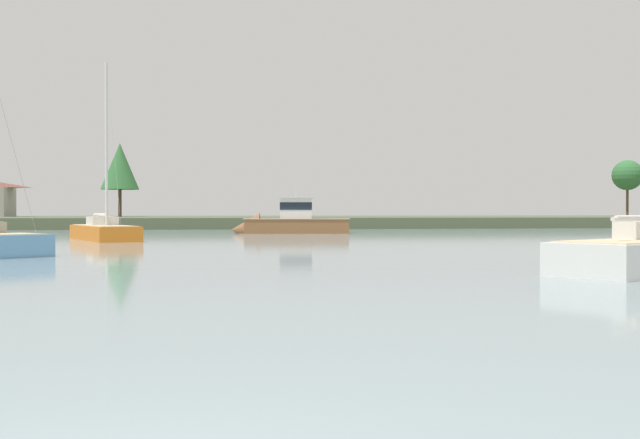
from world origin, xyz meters
TOP-DOWN VIEW (x-y plane):
  - far_shore_bank at (0.00, 101.35)m, footprint 223.11×46.54m
  - sailboat_orange at (-6.67, 48.78)m, footprint 6.02×10.10m
  - cruiser_wood at (7.20, 63.09)m, footprint 10.92×4.61m
  - shore_tree_center at (-11.74, 101.09)m, footprint 5.14×5.14m
  - shore_tree_inland_a at (61.54, 99.95)m, footprint 4.46×4.46m

SIDE VIEW (x-z plane):
  - sailboat_orange at x=-6.67m, z-range -6.08..6.63m
  - far_shore_bank at x=0.00m, z-range 0.00..1.25m
  - cruiser_wood at x=7.20m, z-range -2.46..3.82m
  - shore_tree_inland_a at x=61.54m, z-range 3.16..11.48m
  - shore_tree_center at x=-11.74m, z-range 3.08..13.07m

